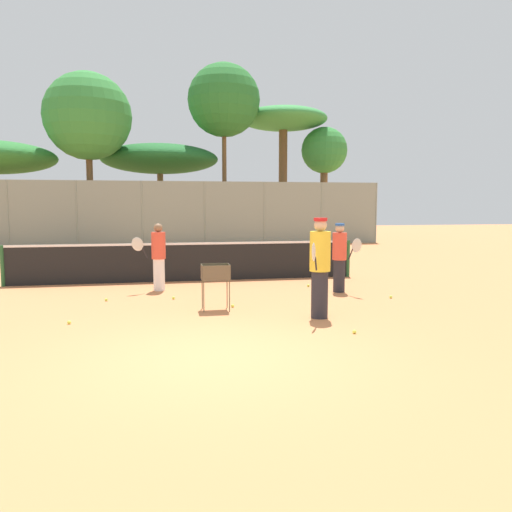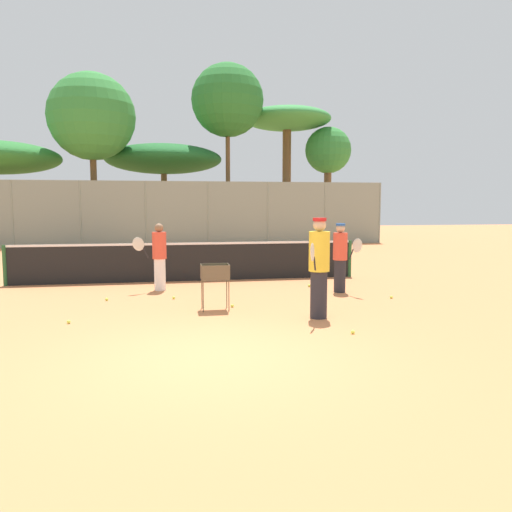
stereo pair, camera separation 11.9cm
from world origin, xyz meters
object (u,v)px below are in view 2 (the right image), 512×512
object	(u,v)px
player_red_cap	(319,267)
ball_cart	(216,276)
player_yellow_shirt	(340,257)
parked_car	(275,228)
player_white_outfit	(159,256)
tennis_net	(188,261)

from	to	relation	value
player_red_cap	ball_cart	size ratio (longest dim) A/B	2.02
player_yellow_shirt	ball_cart	distance (m)	3.49
player_red_cap	parked_car	world-z (taller)	player_red_cap
player_white_outfit	parked_car	size ratio (longest dim) A/B	0.39
player_red_cap	ball_cart	xyz separation A→B (m)	(-1.82, 1.08, -0.28)
parked_car	player_red_cap	bearing A→B (deg)	-100.18
player_white_outfit	ball_cart	world-z (taller)	player_white_outfit
player_red_cap	ball_cart	distance (m)	2.13
player_yellow_shirt	player_white_outfit	bearing A→B (deg)	-131.20
player_white_outfit	parked_car	world-z (taller)	player_white_outfit
tennis_net	ball_cart	xyz separation A→B (m)	(0.40, -3.91, 0.14)
tennis_net	player_white_outfit	bearing A→B (deg)	-118.41
player_white_outfit	ball_cart	distance (m)	2.78
player_red_cap	player_yellow_shirt	world-z (taller)	player_red_cap
tennis_net	player_red_cap	xyz separation A→B (m)	(2.22, -4.99, 0.42)
player_yellow_shirt	player_red_cap	bearing A→B (deg)	-55.21
player_white_outfit	parked_car	distance (m)	18.82
player_white_outfit	player_yellow_shirt	bearing A→B (deg)	145.04
ball_cart	parked_car	xyz separation A→B (m)	(5.62, 20.08, -0.04)
player_red_cap	tennis_net	bearing A→B (deg)	-126.48
player_red_cap	player_white_outfit	bearing A→B (deg)	-110.98
parked_car	player_yellow_shirt	bearing A→B (deg)	-97.53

